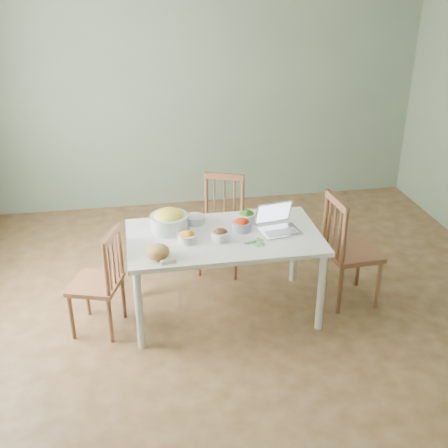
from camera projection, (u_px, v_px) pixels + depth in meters
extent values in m
cube|color=#4B321A|center=(252.00, 315.00, 4.77)|extent=(5.00, 5.00, 0.00)
cube|color=gray|center=(207.00, 92.00, 6.40)|extent=(5.00, 0.00, 2.70)
cube|color=gray|center=(417.00, 406.00, 1.97)|extent=(5.00, 0.00, 2.70)
ellipsoid|color=olive|center=(158.00, 252.00, 4.15)|extent=(0.21, 0.21, 0.11)
cube|color=silver|center=(168.00, 261.00, 4.11)|extent=(0.11, 0.05, 0.03)
cylinder|color=beige|center=(252.00, 215.00, 4.84)|extent=(0.28, 0.28, 0.02)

